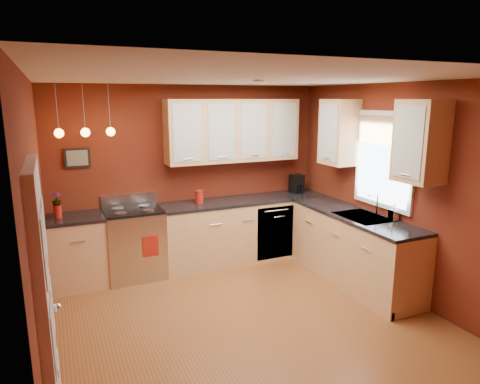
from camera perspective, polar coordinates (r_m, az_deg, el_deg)
name	(u,v)px	position (r m, az deg, el deg)	size (l,w,h in m)	color
floor	(252,323)	(4.90, 1.62, -17.04)	(4.20, 4.20, 0.00)	brown
ceiling	(254,78)	(4.28, 1.84, 14.94)	(4.00, 4.20, 0.02)	silver
wall_back	(191,176)	(6.33, -6.52, 2.20)	(4.00, 0.02, 2.60)	maroon
wall_front	(406,289)	(2.78, 21.20, -11.98)	(4.00, 0.02, 2.60)	maroon
wall_left	(40,232)	(4.01, -25.11, -4.86)	(0.02, 4.20, 2.60)	maroon
wall_right	(401,192)	(5.56, 20.65, 0.06)	(0.02, 4.20, 2.60)	maroon
base_cabinets_back_left	(78,253)	(5.98, -20.79, -7.58)	(0.70, 0.60, 0.90)	#D9B174
base_cabinets_back_right	(245,230)	(6.51, 0.62, -5.14)	(2.54, 0.60, 0.90)	#D9B174
base_cabinets_right	(353,249)	(5.91, 14.87, -7.41)	(0.60, 2.10, 0.90)	#D9B174
counter_back_left	(75,218)	(5.85, -21.14, -3.23)	(0.70, 0.62, 0.04)	black
counter_back_right	(245,200)	(6.39, 0.63, -1.11)	(2.54, 0.62, 0.04)	black
counter_right	(355,215)	(5.77, 15.12, -3.01)	(0.62, 2.10, 0.04)	black
gas_range	(135,243)	(6.04, -13.86, -6.61)	(0.76, 0.64, 1.11)	silver
dishwasher_front	(275,233)	(6.43, 4.72, -5.43)	(0.60, 0.02, 0.80)	silver
sink	(363,218)	(5.67, 16.09, -3.41)	(0.50, 0.70, 0.33)	gray
window	(384,157)	(5.69, 18.66, 4.45)	(0.06, 1.02, 1.22)	white
door_left_wall	(47,329)	(2.99, -24.29, -16.29)	(0.12, 0.82, 2.05)	white
upper_cabinets_back	(233,131)	(6.29, -0.91, 8.18)	(2.00, 0.35, 0.90)	#D9B174
upper_cabinets_right	(375,136)	(5.58, 17.53, 7.09)	(0.35, 1.95, 0.90)	#D9B174
wall_picture	(77,158)	(5.99, -20.87, 4.28)	(0.32, 0.03, 0.26)	black
pendant_lights	(85,132)	(5.63, -19.92, 7.56)	(0.71, 0.11, 0.66)	gray
red_canister	(199,197)	(6.14, -5.46, -0.64)	(0.12, 0.12, 0.19)	#9F1C11
red_vase	(58,212)	(5.83, -23.14, -2.41)	(0.10, 0.10, 0.16)	#9F1C11
flowers	(57,200)	(5.80, -23.27, -0.94)	(0.10, 0.10, 0.19)	#9F1C11
coffee_maker	(297,184)	(6.87, 7.59, 1.02)	(0.21, 0.21, 0.29)	black
soap_pump	(394,212)	(5.57, 19.81, -2.56)	(0.09, 0.10, 0.21)	white
dish_towel	(151,246)	(5.75, -11.83, -7.09)	(0.20, 0.01, 0.28)	#9F1C11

